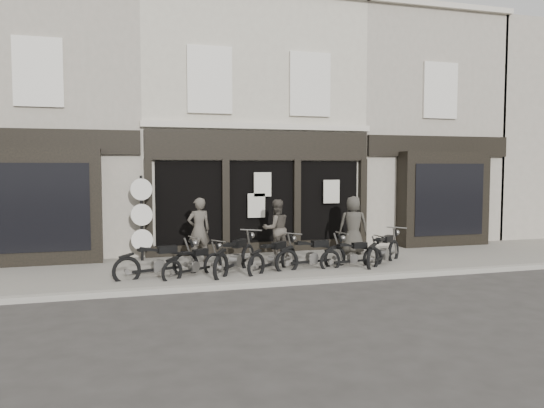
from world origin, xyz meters
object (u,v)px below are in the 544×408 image
object	(u,v)px
motorcycle_3	(274,259)
motorcycle_5	(353,257)
motorcycle_2	(236,259)
man_centre	(276,229)
motorcycle_6	(384,253)
motorcycle_4	(312,257)
man_left	(199,230)
advert_sign_post	(142,222)
motorcycle_0	(158,265)
motorcycle_1	(194,266)
man_right	(353,225)

from	to	relation	value
motorcycle_3	motorcycle_5	bearing A→B (deg)	-40.86
motorcycle_2	man_centre	bearing A→B (deg)	-5.39
man_centre	motorcycle_6	bearing A→B (deg)	140.25
motorcycle_4	man_centre	xyz separation A→B (m)	(-0.46, 1.79, 0.57)
motorcycle_6	man_left	bearing A→B (deg)	121.05
motorcycle_2	motorcycle_4	distance (m)	2.05
motorcycle_3	man_left	bearing A→B (deg)	96.98
motorcycle_5	advert_sign_post	bearing A→B (deg)	149.34
motorcycle_2	motorcycle_6	xyz separation A→B (m)	(4.19, -0.03, -0.02)
man_centre	motorcycle_0	bearing A→B (deg)	20.52
motorcycle_2	man_left	bearing A→B (deg)	60.37
motorcycle_0	motorcycle_5	size ratio (longest dim) A/B	1.11
motorcycle_0	motorcycle_4	distance (m)	3.99
motorcycle_3	motorcycle_1	bearing A→B (deg)	145.12
motorcycle_5	motorcycle_6	world-z (taller)	motorcycle_6
motorcycle_0	motorcycle_2	world-z (taller)	motorcycle_2
motorcycle_0	advert_sign_post	xyz separation A→B (m)	(-0.27, 2.37, 0.83)
motorcycle_0	man_left	size ratio (longest dim) A/B	1.17
motorcycle_3	motorcycle_5	xyz separation A→B (m)	(2.18, -0.12, -0.03)
motorcycle_5	man_left	xyz separation A→B (m)	(-3.86, 1.82, 0.66)
motorcycle_1	motorcycle_2	distance (m)	1.09
motorcycle_3	motorcycle_5	world-z (taller)	motorcycle_3
motorcycle_0	motorcycle_1	bearing A→B (deg)	-21.43
man_centre	man_right	size ratio (longest dim) A/B	0.96
motorcycle_0	motorcycle_6	distance (m)	6.13
motorcycle_0	motorcycle_5	world-z (taller)	motorcycle_0
motorcycle_0	motorcycle_4	world-z (taller)	motorcycle_0
motorcycle_2	motorcycle_4	xyz separation A→B (m)	(2.05, -0.09, -0.03)
motorcycle_2	motorcycle_3	distance (m)	1.00
motorcycle_4	motorcycle_5	xyz separation A→B (m)	(1.12, -0.09, -0.04)
man_left	man_centre	size ratio (longest dim) A/B	1.05
motorcycle_2	man_right	world-z (taller)	man_right
motorcycle_3	man_left	xyz separation A→B (m)	(-1.68, 1.70, 0.63)
motorcycle_6	man_centre	xyz separation A→B (m)	(-2.59, 1.73, 0.56)
motorcycle_0	man_left	world-z (taller)	man_left
motorcycle_2	man_centre	world-z (taller)	man_centre
motorcycle_5	advert_sign_post	distance (m)	5.99
motorcycle_0	man_right	distance (m)	6.27
motorcycle_5	man_centre	distance (m)	2.53
motorcycle_2	man_right	xyz separation A→B (m)	(4.05, 1.69, 0.57)
man_left	motorcycle_4	bearing A→B (deg)	137.87
motorcycle_0	motorcycle_4	xyz separation A→B (m)	(3.99, -0.02, -0.01)
motorcycle_5	man_left	size ratio (longest dim) A/B	1.06
motorcycle_4	man_left	world-z (taller)	man_left
motorcycle_5	man_centre	size ratio (longest dim) A/B	1.12
motorcycle_3	man_right	world-z (taller)	man_right
motorcycle_4	advert_sign_post	distance (m)	4.96
motorcycle_6	man_left	distance (m)	5.19
motorcycle_5	man_left	world-z (taller)	man_left
motorcycle_6	advert_sign_post	bearing A→B (deg)	119.97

